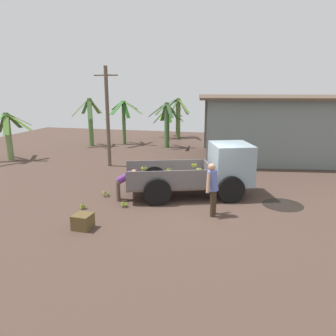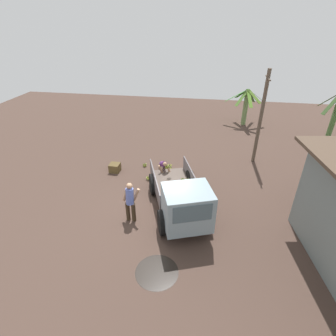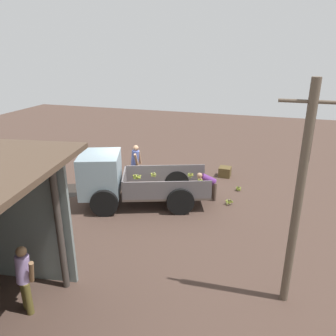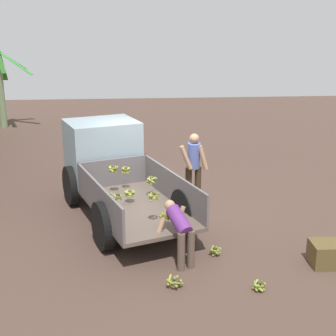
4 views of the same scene
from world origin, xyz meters
The scene contains 13 objects.
ground centered at (0.00, 0.00, 0.00)m, with size 36.00×36.00×0.00m, color #49362D.
mud_patch_0 centered at (2.98, 0.51, 0.00)m, with size 1.41×1.41×0.01m, color black.
cargo_truck centered at (0.54, 1.07, 1.04)m, with size 4.95×3.17×1.98m.
utility_pole centered at (-5.31, 4.46, 2.59)m, with size 1.24×0.19×5.03m.
banana_palm_3 centered at (-8.90, 9.59, 1.72)m, with size 1.82×2.04×3.27m.
banana_palm_4 centered at (-11.29, 4.40, 1.43)m, with size 2.63×3.02×2.66m.
person_foreground_visitor centered at (0.63, -1.01, 0.96)m, with size 0.40×0.72×1.72m.
person_worker_loading centered at (-2.64, -0.29, 0.69)m, with size 0.82×0.74×1.13m.
person_bystander_near_shed centered at (0.14, 6.49, 0.91)m, with size 0.62×0.48×1.64m.
banana_bunch_on_ground_0 centered at (-3.69, -1.51, 0.10)m, with size 0.23×0.24×0.19m.
banana_bunch_on_ground_1 centered at (-3.48, -0.12, 0.13)m, with size 0.30×0.31×0.21m.
banana_bunch_on_ground_2 centered at (-2.39, -1.01, 0.11)m, with size 0.24×0.25×0.19m.
wooden_crate_0 centered at (-2.93, -2.95, 0.22)m, with size 0.52×0.52×0.44m, color brown.
Camera 2 is at (8.49, 1.77, 7.16)m, focal length 28.00 mm.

